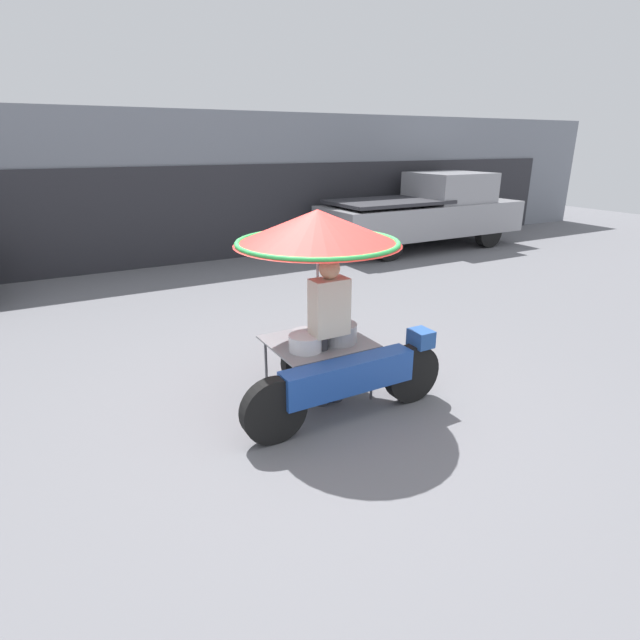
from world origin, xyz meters
name	(u,v)px	position (x,y,z in m)	size (l,w,h in m)	color
ground_plane	(323,406)	(0.00, 0.00, 0.00)	(36.00, 36.00, 0.00)	slate
shopfront_building	(145,188)	(0.00, 8.27, 1.64)	(28.00, 2.06, 3.29)	gray
vendor_motorcycle_cart	(323,264)	(0.09, 0.17, 1.48)	(2.23, 1.68, 2.01)	black
vendor_person	(329,325)	(0.10, 0.04, 0.87)	(0.38, 0.22, 1.57)	#2D2D33
pickup_truck	(426,212)	(6.50, 5.99, 0.92)	(5.45, 1.85, 1.89)	black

